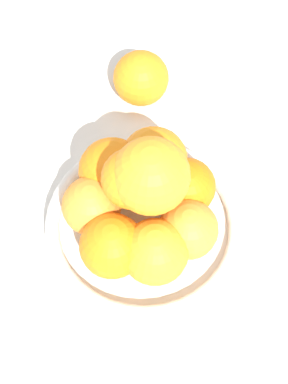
{
  "coord_description": "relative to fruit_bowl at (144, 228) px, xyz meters",
  "views": [
    {
      "loc": [
        0.3,
        -0.12,
        0.71
      ],
      "look_at": [
        0.0,
        0.0,
        0.11
      ],
      "focal_mm": 60.0,
      "sensor_mm": 36.0,
      "label": 1
    }
  ],
  "objects": [
    {
      "name": "orange_pile",
      "position": [
        -0.01,
        -0.0,
        0.07
      ],
      "size": [
        0.19,
        0.18,
        0.14
      ],
      "color": "orange",
      "rests_on": "fruit_bowl"
    },
    {
      "name": "fruit_bowl",
      "position": [
        0.0,
        0.0,
        0.0
      ],
      "size": [
        0.23,
        0.23,
        0.04
      ],
      "color": "silver",
      "rests_on": "ground_plane"
    },
    {
      "name": "stray_orange",
      "position": [
        -0.19,
        0.08,
        0.02
      ],
      "size": [
        0.07,
        0.07,
        0.07
      ],
      "primitive_type": "sphere",
      "color": "orange",
      "rests_on": "ground_plane"
    },
    {
      "name": "ground_plane",
      "position": [
        0.0,
        0.0,
        -0.02
      ],
      "size": [
        4.0,
        4.0,
        0.0
      ],
      "primitive_type": "plane",
      "color": "beige"
    }
  ]
}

